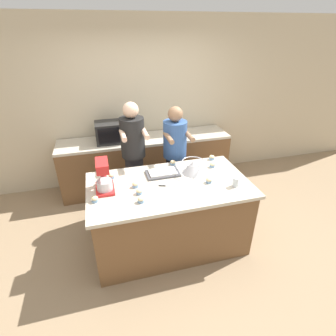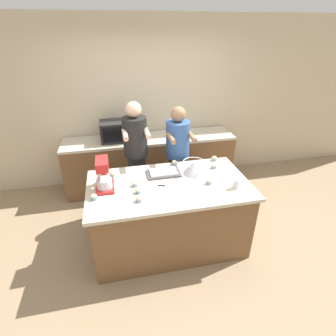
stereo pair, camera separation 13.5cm
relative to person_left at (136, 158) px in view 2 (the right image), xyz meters
name	(u,v)px [view 2 (the right image)]	position (x,y,z in m)	size (l,w,h in m)	color
ground_plane	(169,241)	(0.29, -0.77, -0.88)	(16.00, 16.00, 0.00)	#937A5B
back_wall	(146,104)	(0.29, 1.05, 0.47)	(10.00, 0.06, 2.70)	beige
island_counter	(169,214)	(0.29, -0.77, -0.44)	(1.87, 1.04, 0.89)	brown
back_counter	(151,162)	(0.29, 0.70, -0.44)	(2.80, 0.60, 0.89)	brown
person_left	(136,158)	(0.00, 0.00, 0.00)	(0.34, 0.50, 1.67)	#232328
person_right	(178,158)	(0.59, 0.00, -0.06)	(0.35, 0.51, 1.57)	#232328
stand_mixer	(104,176)	(-0.43, -0.71, 0.17)	(0.20, 0.30, 0.36)	red
mixing_bowl	(194,167)	(0.65, -0.60, 0.09)	(0.28, 0.28, 0.16)	#BCBCC1
baking_tray	(163,173)	(0.28, -0.53, 0.02)	(0.41, 0.25, 0.04)	#4C4C51
microwave_oven	(116,131)	(-0.24, 0.70, 0.16)	(0.48, 0.36, 0.32)	black
drinking_glass	(236,184)	(1.01, -1.02, 0.06)	(0.07, 0.07, 0.11)	silver
knife	(166,186)	(0.25, -0.81, 0.01)	(0.21, 0.09, 0.01)	#BCBCC1
cupcake_0	(214,166)	(0.94, -0.52, 0.04)	(0.07, 0.07, 0.06)	#759EC6
cupcake_1	(94,197)	(-0.55, -0.91, 0.04)	(0.07, 0.07, 0.06)	#759EC6
cupcake_2	(175,163)	(0.47, -0.32, 0.04)	(0.07, 0.07, 0.06)	#759EC6
cupcake_3	(214,158)	(1.02, -0.31, 0.04)	(0.07, 0.07, 0.06)	#759EC6
cupcake_4	(139,199)	(-0.09, -1.04, 0.04)	(0.07, 0.07, 0.06)	#759EC6
cupcake_5	(135,184)	(-0.10, -0.74, 0.04)	(0.07, 0.07, 0.06)	#759EC6
cupcake_6	(112,174)	(-0.34, -0.46, 0.04)	(0.07, 0.07, 0.06)	#759EC6
cupcake_7	(209,181)	(0.75, -0.87, 0.04)	(0.07, 0.07, 0.06)	#759EC6
cupcake_8	(138,191)	(-0.08, -0.89, 0.04)	(0.07, 0.07, 0.06)	#759EC6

